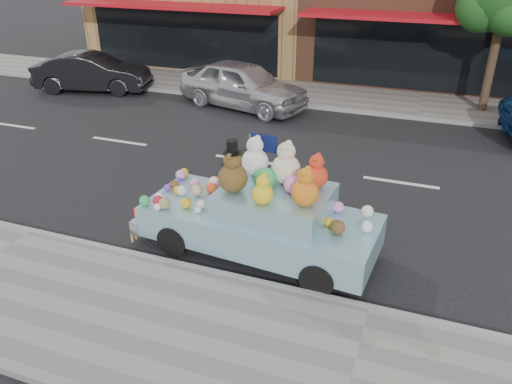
% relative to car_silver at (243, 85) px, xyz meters
% --- Properties ---
extents(ground, '(120.00, 120.00, 0.00)m').
position_rel_car_silver_xyz_m(ground, '(5.82, -4.34, -0.79)').
color(ground, black).
rests_on(ground, ground).
extents(near_sidewalk, '(60.00, 3.00, 0.12)m').
position_rel_car_silver_xyz_m(near_sidewalk, '(5.82, -10.84, -0.73)').
color(near_sidewalk, gray).
rests_on(near_sidewalk, ground).
extents(far_sidewalk, '(60.00, 3.00, 0.12)m').
position_rel_car_silver_xyz_m(far_sidewalk, '(5.82, 2.16, -0.73)').
color(far_sidewalk, gray).
rests_on(far_sidewalk, ground).
extents(near_kerb, '(60.00, 0.12, 0.13)m').
position_rel_car_silver_xyz_m(near_kerb, '(5.82, -9.34, -0.73)').
color(near_kerb, gray).
rests_on(near_kerb, ground).
extents(far_kerb, '(60.00, 0.12, 0.13)m').
position_rel_car_silver_xyz_m(far_kerb, '(5.82, 0.66, -0.73)').
color(far_kerb, gray).
rests_on(far_kerb, ground).
extents(car_silver, '(4.98, 3.03, 1.58)m').
position_rel_car_silver_xyz_m(car_silver, '(0.00, 0.00, 0.00)').
color(car_silver, silver).
rests_on(car_silver, ground).
extents(car_dark, '(4.57, 2.53, 1.43)m').
position_rel_car_silver_xyz_m(car_dark, '(-6.18, -0.06, -0.08)').
color(car_dark, black).
rests_on(car_dark, ground).
extents(art_car, '(4.61, 2.09, 2.30)m').
position_rel_car_silver_xyz_m(art_car, '(3.62, -8.28, 0.00)').
color(art_car, black).
rests_on(art_car, ground).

